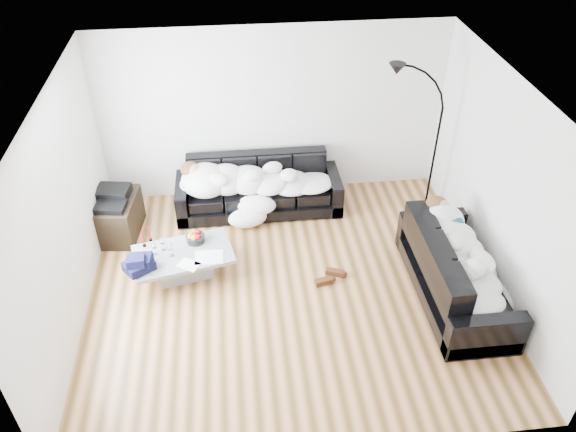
{
  "coord_description": "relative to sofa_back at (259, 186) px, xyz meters",
  "views": [
    {
      "loc": [
        -0.61,
        -5.11,
        4.99
      ],
      "look_at": [
        0.0,
        0.3,
        0.9
      ],
      "focal_mm": 35.0,
      "sensor_mm": 36.0,
      "label": 1
    }
  ],
  "objects": [
    {
      "name": "sofa_right",
      "position": [
        2.26,
        -2.08,
        0.03
      ],
      "size": [
        0.89,
        2.08,
        0.84
      ],
      "primitive_type": "cube",
      "rotation": [
        0.0,
        0.0,
        1.57
      ],
      "color": "black",
      "rests_on": "ground"
    },
    {
      "name": "wall_back",
      "position": [
        0.27,
        0.51,
        0.91
      ],
      "size": [
        5.0,
        0.02,
        2.6
      ],
      "primitive_type": "cube",
      "color": "silver",
      "rests_on": "ground"
    },
    {
      "name": "fruit_bowl",
      "position": [
        -0.9,
        -1.13,
        0.04
      ],
      "size": [
        0.29,
        0.29,
        0.15
      ],
      "primitive_type": "cylinder",
      "rotation": [
        0.0,
        0.0,
        0.22
      ],
      "color": "white",
      "rests_on": "coffee_table"
    },
    {
      "name": "candle_left",
      "position": [
        -1.55,
        -1.16,
        0.09
      ],
      "size": [
        0.05,
        0.05,
        0.25
      ],
      "primitive_type": "cylinder",
      "rotation": [
        0.0,
        0.0,
        0.1
      ],
      "color": "maroon",
      "rests_on": "coffee_table"
    },
    {
      "name": "sleeper_right",
      "position": [
        2.26,
        -2.08,
        0.24
      ],
      "size": [
        0.75,
        1.78,
        0.44
      ],
      "primitive_type": null,
      "rotation": [
        0.0,
        0.0,
        1.57
      ],
      "color": "white",
      "rests_on": "sofa_right"
    },
    {
      "name": "sofa_back",
      "position": [
        0.0,
        0.0,
        0.0
      ],
      "size": [
        2.41,
        0.83,
        0.79
      ],
      "primitive_type": "cube",
      "color": "black",
      "rests_on": "ground"
    },
    {
      "name": "teal_cushion",
      "position": [
        2.2,
        -1.44,
        0.33
      ],
      "size": [
        0.42,
        0.38,
        0.2
      ],
      "primitive_type": "ellipsoid",
      "rotation": [
        0.0,
        0.0,
        0.24
      ],
      "color": "#0B4E52",
      "rests_on": "sofa_right"
    },
    {
      "name": "ceiling",
      "position": [
        0.27,
        -1.74,
        2.21
      ],
      "size": [
        5.0,
        5.0,
        0.0
      ],
      "primitive_type": "plane",
      "color": "white",
      "rests_on": "ground"
    },
    {
      "name": "wine_glass_a",
      "position": [
        -1.3,
        -1.25,
        0.05
      ],
      "size": [
        0.08,
        0.08,
        0.17
      ],
      "primitive_type": "cylinder",
      "rotation": [
        0.0,
        0.0,
        -0.07
      ],
      "color": "white",
      "rests_on": "coffee_table"
    },
    {
      "name": "av_cabinet",
      "position": [
        -2.01,
        -0.37,
        -0.11
      ],
      "size": [
        0.66,
        0.88,
        0.57
      ],
      "primitive_type": "cube",
      "rotation": [
        0.0,
        0.0,
        -0.12
      ],
      "color": "black",
      "rests_on": "ground"
    },
    {
      "name": "newspaper_b",
      "position": [
        -0.97,
        -1.59,
        -0.03
      ],
      "size": [
        0.32,
        0.29,
        0.01
      ],
      "primitive_type": "cube",
      "rotation": [
        0.0,
        0.0,
        -0.56
      ],
      "color": "silver",
      "rests_on": "coffee_table"
    },
    {
      "name": "coffee_table",
      "position": [
        -1.06,
        -1.35,
        -0.21
      ],
      "size": [
        1.35,
        0.96,
        0.36
      ],
      "primitive_type": "cube",
      "rotation": [
        0.0,
        0.0,
        0.21
      ],
      "color": "#939699",
      "rests_on": "ground"
    },
    {
      "name": "navy_jacket",
      "position": [
        -1.55,
        -1.6,
        0.13
      ],
      "size": [
        0.42,
        0.38,
        0.18
      ],
      "primitive_type": null,
      "rotation": [
        0.0,
        0.0,
        0.25
      ],
      "color": "black",
      "rests_on": "coffee_table"
    },
    {
      "name": "wine_glass_c",
      "position": [
        -1.19,
        -1.39,
        0.06
      ],
      "size": [
        0.08,
        0.08,
        0.19
      ],
      "primitive_type": "cylinder",
      "rotation": [
        0.0,
        0.0,
        0.01
      ],
      "color": "white",
      "rests_on": "coffee_table"
    },
    {
      "name": "floor_lamp",
      "position": [
        2.49,
        -0.26,
        0.62
      ],
      "size": [
        0.76,
        0.36,
        2.02
      ],
      "primitive_type": null,
      "rotation": [
        0.0,
        0.0,
        -0.1
      ],
      "color": "black",
      "rests_on": "ground"
    },
    {
      "name": "shoes",
      "position": [
        0.78,
        -1.66,
        -0.35
      ],
      "size": [
        0.4,
        0.29,
        0.09
      ],
      "primitive_type": null,
      "rotation": [
        0.0,
        0.0,
        0.02
      ],
      "color": "#472311",
      "rests_on": "ground"
    },
    {
      "name": "sleeper_back",
      "position": [
        0.0,
        -0.05,
        0.23
      ],
      "size": [
        2.04,
        0.7,
        0.41
      ],
      "primitive_type": null,
      "color": "white",
      "rests_on": "sofa_back"
    },
    {
      "name": "ground",
      "position": [
        0.27,
        -1.74,
        -0.39
      ],
      "size": [
        5.0,
        5.0,
        0.0
      ],
      "primitive_type": "plane",
      "color": "brown",
      "rests_on": "ground"
    },
    {
      "name": "newspaper_a",
      "position": [
        -0.73,
        -1.47,
        -0.03
      ],
      "size": [
        0.36,
        0.28,
        0.01
      ],
      "primitive_type": "cube",
      "rotation": [
        0.0,
        0.0,
        -0.02
      ],
      "color": "silver",
      "rests_on": "coffee_table"
    },
    {
      "name": "wall_left",
      "position": [
        -2.23,
        -1.74,
        0.91
      ],
      "size": [
        0.02,
        4.5,
        2.6
      ],
      "primitive_type": "cube",
      "color": "silver",
      "rests_on": "ground"
    },
    {
      "name": "wine_glass_b",
      "position": [
        -1.4,
        -1.33,
        0.05
      ],
      "size": [
        0.09,
        0.09,
        0.17
      ],
      "primitive_type": "cylinder",
      "rotation": [
        0.0,
        0.0,
        -0.19
      ],
      "color": "white",
      "rests_on": "coffee_table"
    },
    {
      "name": "wall_right",
      "position": [
        2.77,
        -1.74,
        0.91
      ],
      "size": [
        0.02,
        4.5,
        2.6
      ],
      "primitive_type": "cube",
      "color": "silver",
      "rests_on": "ground"
    },
    {
      "name": "candle_right",
      "position": [
        -1.48,
        -1.05,
        0.08
      ],
      "size": [
        0.05,
        0.05,
        0.24
      ],
      "primitive_type": "cylinder",
      "rotation": [
        0.0,
        0.0,
        -0.3
      ],
      "color": "maroon",
      "rests_on": "coffee_table"
    },
    {
      "name": "stereo",
      "position": [
        -2.01,
        -0.37,
        0.24
      ],
      "size": [
        0.49,
        0.41,
        0.13
      ],
      "primitive_type": "cube",
      "rotation": [
        0.0,
        0.0,
        -0.16
      ],
      "color": "black",
      "rests_on": "av_cabinet"
    }
  ]
}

